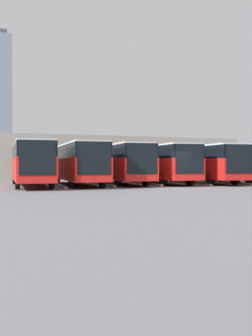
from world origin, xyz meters
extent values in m
plane|color=slate|center=(0.00, 0.00, 0.00)|extent=(600.00, 600.00, 0.00)
cube|color=red|center=(-9.05, -5.80, 1.26)|extent=(3.55, 12.66, 1.63)
cube|color=black|center=(-9.05, -5.80, 2.57)|extent=(3.50, 12.47, 1.00)
cube|color=silver|center=(-9.05, -5.80, 3.13)|extent=(3.41, 12.15, 0.12)
cylinder|color=black|center=(-7.63, -2.03, 0.56)|extent=(0.40, 1.14, 1.12)
cylinder|color=black|center=(-10.47, -9.56, 0.56)|extent=(0.40, 1.14, 1.12)
cylinder|color=black|center=(-8.32, -9.75, 0.56)|extent=(0.40, 1.14, 1.12)
cube|color=#9E9E99|center=(-7.24, -3.92, 0.07)|extent=(0.77, 6.06, 0.15)
cube|color=red|center=(-5.43, -5.86, 1.26)|extent=(3.55, 12.66, 1.63)
cube|color=black|center=(-5.43, -5.86, 2.57)|extent=(3.50, 12.47, 1.00)
cube|color=black|center=(-4.88, 0.37, 2.01)|extent=(2.16, 0.23, 2.12)
cube|color=red|center=(-4.88, 0.38, 0.67)|extent=(2.34, 0.27, 0.40)
cube|color=silver|center=(-5.43, -5.86, 3.13)|extent=(3.41, 12.15, 0.12)
cylinder|color=black|center=(-6.17, -1.91, 0.56)|extent=(0.40, 1.14, 1.12)
cylinder|color=black|center=(-4.01, -2.10, 0.56)|extent=(0.40, 1.14, 1.12)
cylinder|color=black|center=(-6.85, -9.62, 0.56)|extent=(0.40, 1.14, 1.12)
cylinder|color=black|center=(-4.70, -9.81, 0.56)|extent=(0.40, 1.14, 1.12)
cube|color=#9E9E99|center=(-3.62, -3.99, 0.07)|extent=(0.77, 6.06, 0.15)
cube|color=red|center=(-1.81, -6.71, 1.26)|extent=(3.55, 12.66, 1.63)
cube|color=black|center=(-1.81, -6.71, 2.57)|extent=(3.50, 12.47, 1.00)
cube|color=black|center=(-1.26, -0.47, 2.01)|extent=(2.16, 0.23, 2.12)
cube|color=red|center=(-1.26, -0.47, 0.67)|extent=(2.34, 0.27, 0.40)
cube|color=silver|center=(-1.81, -6.71, 3.13)|extent=(3.41, 12.15, 0.12)
cylinder|color=black|center=(-2.55, -2.75, 0.56)|extent=(0.40, 1.14, 1.12)
cylinder|color=black|center=(-0.39, -2.95, 0.56)|extent=(0.40, 1.14, 1.12)
cylinder|color=black|center=(-3.23, -10.47, 0.56)|extent=(0.40, 1.14, 1.12)
cylinder|color=black|center=(-1.07, -10.66, 0.56)|extent=(0.40, 1.14, 1.12)
cube|color=#9E9E99|center=(0.00, -4.83, 0.07)|extent=(0.77, 6.06, 0.15)
cube|color=red|center=(1.81, -6.83, 1.26)|extent=(3.55, 12.66, 1.63)
cube|color=black|center=(1.81, -6.83, 2.57)|extent=(3.50, 12.47, 1.00)
cube|color=black|center=(2.36, -0.60, 2.01)|extent=(2.16, 0.23, 2.12)
cube|color=red|center=(2.36, -0.59, 0.67)|extent=(2.34, 0.27, 0.40)
cube|color=silver|center=(1.81, -6.83, 3.13)|extent=(3.41, 12.15, 0.12)
cylinder|color=black|center=(1.07, -2.88, 0.56)|extent=(0.40, 1.14, 1.12)
cylinder|color=black|center=(3.23, -3.07, 0.56)|extent=(0.40, 1.14, 1.12)
cylinder|color=black|center=(0.39, -10.59, 0.56)|extent=(0.40, 1.14, 1.12)
cylinder|color=black|center=(2.55, -10.78, 0.56)|extent=(0.40, 1.14, 1.12)
cube|color=#9E9E99|center=(3.62, -4.96, 0.07)|extent=(0.77, 6.06, 0.15)
cube|color=red|center=(5.43, -6.12, 1.26)|extent=(3.55, 12.66, 1.63)
cube|color=black|center=(5.43, -6.12, 2.57)|extent=(3.50, 12.47, 1.00)
cube|color=black|center=(5.98, 0.12, 2.01)|extent=(2.16, 0.23, 2.12)
cube|color=red|center=(5.98, 0.12, 0.67)|extent=(2.34, 0.27, 0.40)
cube|color=silver|center=(5.43, -6.12, 3.13)|extent=(3.41, 12.15, 0.12)
cylinder|color=black|center=(4.70, -2.17, 0.56)|extent=(0.40, 1.14, 1.12)
cylinder|color=black|center=(6.85, -2.36, 0.56)|extent=(0.40, 1.14, 1.12)
cylinder|color=black|center=(4.01, -9.88, 0.56)|extent=(0.40, 1.14, 1.12)
cylinder|color=black|center=(6.17, -10.07, 0.56)|extent=(0.40, 1.14, 1.12)
cube|color=#9E9E99|center=(7.24, -4.24, 0.07)|extent=(0.77, 6.06, 0.15)
cube|color=red|center=(9.05, -5.85, 1.26)|extent=(3.55, 12.66, 1.63)
cube|color=black|center=(9.05, -5.85, 2.57)|extent=(3.50, 12.47, 1.00)
cube|color=black|center=(9.60, 0.39, 2.01)|extent=(2.16, 0.23, 2.12)
cube|color=red|center=(9.60, 0.39, 0.67)|extent=(2.34, 0.27, 0.40)
cube|color=silver|center=(9.05, -5.85, 3.13)|extent=(3.41, 12.15, 0.12)
cylinder|color=black|center=(8.32, -1.89, 0.56)|extent=(0.40, 1.14, 1.12)
cylinder|color=black|center=(10.47, -2.09, 0.56)|extent=(0.40, 1.14, 1.12)
cylinder|color=black|center=(7.63, -9.61, 0.56)|extent=(0.40, 1.14, 1.12)
cylinder|color=black|center=(9.79, -9.80, 0.56)|extent=(0.40, 1.14, 1.12)
cube|color=#A8A399|center=(0.00, -22.18, 2.39)|extent=(35.34, 9.51, 4.78)
cube|color=silver|center=(0.00, -28.44, 4.53)|extent=(35.34, 3.00, 0.24)
cylinder|color=slate|center=(-12.37, -29.54, 2.27)|extent=(0.20, 0.20, 4.53)
camera|label=1|loc=(13.78, 25.69, 1.57)|focal=45.00mm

